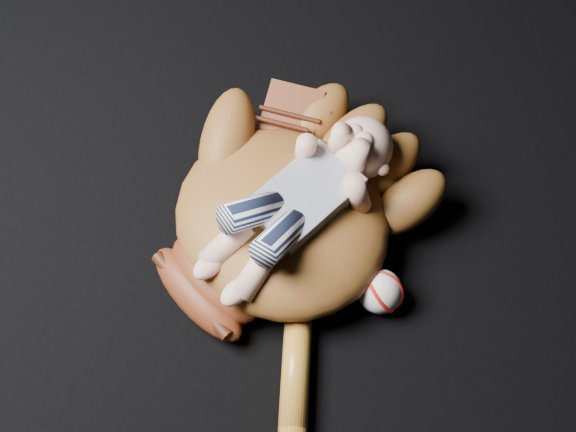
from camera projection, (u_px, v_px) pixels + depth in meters
The scene contains 3 objects.
baseball_glove at pixel (282, 215), 1.29m from camera, with size 0.45×0.52×0.16m, color brown, non-canonical shape.
newborn_baby at pixel (292, 206), 1.23m from camera, with size 0.18×0.38×0.15m, color #ECB198, non-canonical shape.
baseball at pixel (380, 291), 1.27m from camera, with size 0.07×0.07×0.07m, color silver.
Camera 1 is at (0.36, -0.34, 1.21)m, focal length 50.00 mm.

